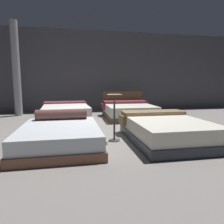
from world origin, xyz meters
The scene contains 8 objects.
ground_plane centered at (0.00, 0.00, -0.01)m, with size 18.00×18.00×0.02m, color gray.
showroom_back_wall centered at (0.00, 3.69, 1.75)m, with size 18.00×0.06×3.50m, color #47474C.
bed_0 centered at (-1.11, -1.48, 0.22)m, with size 1.53×2.02×0.64m.
bed_1 centered at (1.09, -1.53, 0.24)m, with size 1.65×2.16×0.54m.
bed_2 centered at (-1.08, 1.45, 0.26)m, with size 1.64×2.23×0.56m.
bed_3 centered at (1.10, 1.48, 0.26)m, with size 1.78×2.07×0.89m.
price_sign centered at (0.00, -1.32, 0.38)m, with size 0.28×0.24×1.00m.
support_pillar centered at (-2.88, 2.81, 1.75)m, with size 0.28×0.28×3.50m, color #99999E.
Camera 1 is at (-0.87, -5.47, 1.22)m, focal length 32.61 mm.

